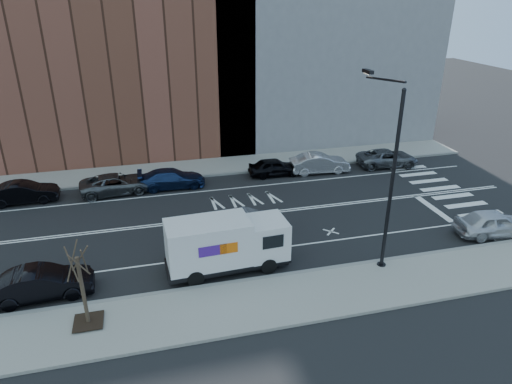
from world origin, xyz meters
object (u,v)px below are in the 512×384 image
fedex_van (226,244)px  driving_sedan (248,222)px  far_parked_b (24,192)px  near_parked_front (494,223)px

fedex_van → driving_sedan: 3.98m
fedex_van → driving_sedan: size_ratio=1.53×
fedex_van → far_parked_b: fedex_van is taller
far_parked_b → driving_sedan: size_ratio=1.06×
driving_sedan → near_parked_front: bearing=-109.0°
far_parked_b → near_parked_front: 29.14m
fedex_van → near_parked_front: 15.44m
near_parked_front → fedex_van: bearing=95.3°
driving_sedan → near_parked_front: (13.52, -3.74, 0.08)m
driving_sedan → near_parked_front: 14.02m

